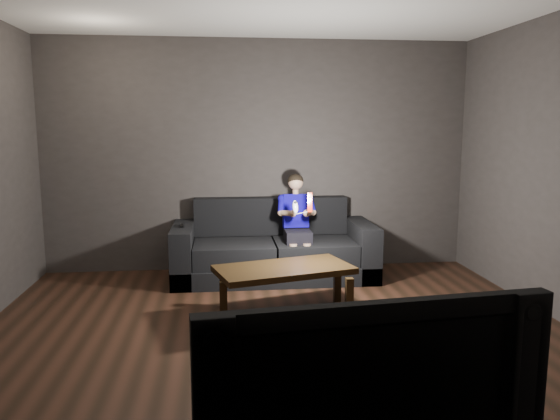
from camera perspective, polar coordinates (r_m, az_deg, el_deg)
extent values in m
plane|color=black|center=(4.33, 0.25, -14.48)|extent=(5.00, 5.00, 0.00)
cube|color=#363130|center=(6.47, -2.24, 5.66)|extent=(5.00, 0.04, 2.70)
cube|color=#363130|center=(1.56, 10.72, -4.93)|extent=(5.00, 0.04, 2.70)
cube|color=black|center=(6.23, -0.66, -6.16)|extent=(2.25, 0.97, 0.19)
cube|color=black|center=(6.05, -4.82, -4.55)|extent=(0.88, 0.68, 0.24)
cube|color=black|center=(6.13, 3.63, -4.35)|extent=(0.88, 0.68, 0.24)
cube|color=black|center=(6.47, -0.99, -0.58)|extent=(1.80, 0.22, 0.44)
cube|color=black|center=(6.16, -10.10, -4.45)|extent=(0.22, 0.97, 0.61)
cube|color=black|center=(6.35, 8.49, -4.02)|extent=(0.22, 0.97, 0.61)
cube|color=black|center=(6.05, 1.86, -2.75)|extent=(0.28, 0.36, 0.13)
cube|color=#060690|center=(6.18, 1.63, -0.08)|extent=(0.28, 0.20, 0.39)
cube|color=yellow|center=(6.10, 1.73, 0.32)|extent=(0.09, 0.09, 0.09)
cube|color=#B23617|center=(6.09, 1.74, 0.32)|extent=(0.06, 0.06, 0.06)
cylinder|color=tan|center=(6.15, 1.64, 1.91)|extent=(0.07, 0.07, 0.06)
sphere|color=tan|center=(6.14, 1.64, 2.92)|extent=(0.17, 0.17, 0.17)
ellipsoid|color=black|center=(6.15, 1.63, 3.10)|extent=(0.18, 0.18, 0.15)
cylinder|color=#060690|center=(6.09, 0.08, 0.46)|extent=(0.08, 0.21, 0.18)
cylinder|color=#060690|center=(6.14, 3.32, 0.51)|extent=(0.08, 0.21, 0.18)
cylinder|color=tan|center=(5.96, 0.74, -0.15)|extent=(0.13, 0.22, 0.10)
cylinder|color=tan|center=(5.99, 3.15, -0.11)|extent=(0.13, 0.22, 0.10)
sphere|color=tan|center=(5.88, 1.34, -0.37)|extent=(0.08, 0.08, 0.08)
sphere|color=tan|center=(5.90, 2.80, -0.35)|extent=(0.08, 0.08, 0.08)
cylinder|color=tan|center=(5.90, 1.38, -5.10)|extent=(0.08, 0.08, 0.32)
cylinder|color=tan|center=(5.92, 2.83, -5.06)|extent=(0.08, 0.08, 0.32)
cube|color=red|center=(5.68, 3.13, 0.80)|extent=(0.06, 0.08, 0.21)
cube|color=#7D0A04|center=(5.65, 3.17, 1.35)|extent=(0.03, 0.01, 0.03)
cylinder|color=white|center=(5.66, 3.16, 0.63)|extent=(0.02, 0.01, 0.02)
ellipsoid|color=white|center=(5.67, 1.61, 0.32)|extent=(0.07, 0.10, 0.15)
cylinder|color=black|center=(5.63, 1.66, 0.82)|extent=(0.03, 0.01, 0.03)
cube|color=black|center=(6.05, -10.21, -1.61)|extent=(0.04, 0.15, 0.03)
cube|color=black|center=(6.09, -10.18, -1.39)|extent=(0.02, 0.02, 0.00)
cube|color=black|center=(4.99, 0.41, -6.24)|extent=(1.33, 0.91, 0.06)
cube|color=black|center=(4.78, -5.92, -9.72)|extent=(0.07, 0.07, 0.39)
cube|color=black|center=(4.91, 7.24, -9.25)|extent=(0.07, 0.07, 0.39)
cube|color=black|center=(5.26, -5.95, -7.99)|extent=(0.07, 0.07, 0.39)
cube|color=black|center=(5.37, 6.01, -7.62)|extent=(0.07, 0.07, 0.39)
imported|color=black|center=(1.94, 8.88, -17.80)|extent=(1.17, 0.28, 0.67)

